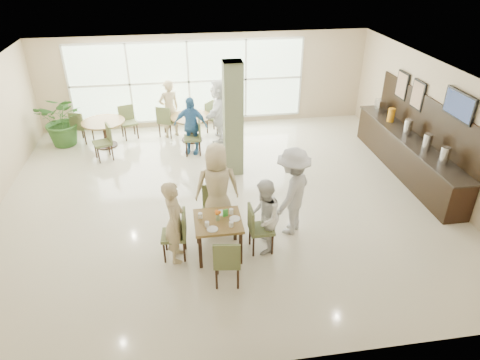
{
  "coord_description": "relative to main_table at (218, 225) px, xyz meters",
  "views": [
    {
      "loc": [
        -0.9,
        -8.34,
        5.21
      ],
      "look_at": [
        0.2,
        -1.2,
        1.1
      ],
      "focal_mm": 32.0,
      "sensor_mm": 36.0,
      "label": 1
    }
  ],
  "objects": [
    {
      "name": "ground",
      "position": [
        0.33,
        1.99,
        -0.64
      ],
      "size": [
        10.0,
        10.0,
        0.0
      ],
      "primitive_type": "plane",
      "color": "beige",
      "rests_on": "ground"
    },
    {
      "name": "room_shell",
      "position": [
        0.33,
        1.99,
        1.06
      ],
      "size": [
        10.0,
        10.0,
        10.0
      ],
      "color": "white",
      "rests_on": "ground"
    },
    {
      "name": "window_bank",
      "position": [
        -0.17,
        6.45,
        0.76
      ],
      "size": [
        7.0,
        0.04,
        7.0
      ],
      "color": "silver",
      "rests_on": "ground"
    },
    {
      "name": "column",
      "position": [
        0.73,
        3.19,
        0.76
      ],
      "size": [
        0.45,
        0.45,
        2.8
      ],
      "primitive_type": "cube",
      "color": "#67714E",
      "rests_on": "ground"
    },
    {
      "name": "main_table",
      "position": [
        0.0,
        0.0,
        0.0
      ],
      "size": [
        0.86,
        0.86,
        0.75
      ],
      "color": "brown",
      "rests_on": "ground"
    },
    {
      "name": "round_table_left",
      "position": [
        -2.65,
        5.26,
        -0.05
      ],
      "size": [
        1.18,
        1.18,
        0.75
      ],
      "color": "brown",
      "rests_on": "ground"
    },
    {
      "name": "round_table_right",
      "position": [
        -0.21,
        5.28,
        -0.06
      ],
      "size": [
        1.16,
        1.16,
        0.75
      ],
      "color": "brown",
      "rests_on": "ground"
    },
    {
      "name": "chairs_main_table",
      "position": [
        0.01,
        -0.01,
        -0.17
      ],
      "size": [
        2.09,
        2.02,
        0.95
      ],
      "color": "#576336",
      "rests_on": "ground"
    },
    {
      "name": "chairs_table_left",
      "position": [
        -2.65,
        5.26,
        -0.17
      ],
      "size": [
        1.9,
        1.92,
        0.95
      ],
      "color": "#576336",
      "rests_on": "ground"
    },
    {
      "name": "chairs_table_right",
      "position": [
        -0.2,
        5.27,
        -0.17
      ],
      "size": [
        2.06,
        1.93,
        0.95
      ],
      "color": "#576336",
      "rests_on": "ground"
    },
    {
      "name": "tabletop_clutter",
      "position": [
        0.03,
        -0.01,
        0.17
      ],
      "size": [
        0.76,
        0.69,
        0.21
      ],
      "color": "white",
      "rests_on": "main_table"
    },
    {
      "name": "buffet_counter",
      "position": [
        5.03,
        2.49,
        -0.09
      ],
      "size": [
        0.64,
        4.7,
        1.95
      ],
      "color": "black",
      "rests_on": "ground"
    },
    {
      "name": "wall_tv",
      "position": [
        5.26,
        1.39,
        1.51
      ],
      "size": [
        0.06,
        1.0,
        0.58
      ],
      "color": "black",
      "rests_on": "ground"
    },
    {
      "name": "framed_art_a",
      "position": [
        5.27,
        2.99,
        1.21
      ],
      "size": [
        0.05,
        0.55,
        0.7
      ],
      "color": "black",
      "rests_on": "ground"
    },
    {
      "name": "framed_art_b",
      "position": [
        5.27,
        3.79,
        1.21
      ],
      "size": [
        0.05,
        0.55,
        0.7
      ],
      "color": "black",
      "rests_on": "ground"
    },
    {
      "name": "potted_plant",
      "position": [
        -3.77,
        5.53,
        0.1
      ],
      "size": [
        1.62,
        1.62,
        1.5
      ],
      "primitive_type": "imported",
      "rotation": [
        0.0,
        0.0,
        -0.23
      ],
      "color": "#336327",
      "rests_on": "ground"
    },
    {
      "name": "teen_left",
      "position": [
        -0.77,
        -0.01,
        0.16
      ],
      "size": [
        0.44,
        0.62,
        1.61
      ],
      "primitive_type": "imported",
      "rotation": [
        0.0,
        0.0,
        1.47
      ],
      "color": "tan",
      "rests_on": "ground"
    },
    {
      "name": "teen_far",
      "position": [
        0.09,
        0.9,
        0.27
      ],
      "size": [
        0.9,
        0.49,
        1.83
      ],
      "primitive_type": "imported",
      "rotation": [
        0.0,
        0.0,
        3.15
      ],
      "color": "tan",
      "rests_on": "ground"
    },
    {
      "name": "teen_right",
      "position": [
        0.85,
        -0.01,
        0.1
      ],
      "size": [
        0.71,
        0.83,
        1.48
      ],
      "primitive_type": "imported",
      "rotation": [
        0.0,
        0.0,
        -1.8
      ],
      "color": "white",
      "rests_on": "ground"
    },
    {
      "name": "teen_standing",
      "position": [
        1.51,
        0.5,
        0.27
      ],
      "size": [
        1.27,
        1.34,
        1.83
      ],
      "primitive_type": "imported",
      "rotation": [
        0.0,
        0.0,
        -2.26
      ],
      "color": "#B6B7B9",
      "rests_on": "ground"
    },
    {
      "name": "adult_a",
      "position": [
        -0.26,
        4.46,
        0.15
      ],
      "size": [
        1.05,
        0.81,
        1.59
      ],
      "primitive_type": "imported",
      "rotation": [
        0.0,
        0.0,
        -0.34
      ],
      "color": "teal",
      "rests_on": "ground"
    },
    {
      "name": "adult_b",
      "position": [
        0.61,
        5.21,
        0.26
      ],
      "size": [
        1.12,
        1.8,
        1.8
      ],
      "primitive_type": "imported",
      "rotation": [
        0.0,
        0.0,
        -1.83
      ],
      "color": "white",
      "rests_on": "ground"
    },
    {
      "name": "adult_standing",
      "position": [
        -0.81,
        5.67,
        0.21
      ],
      "size": [
        0.74,
        0.62,
        1.71
      ],
      "primitive_type": "imported",
      "rotation": [
        0.0,
        0.0,
        3.54
      ],
      "color": "tan",
      "rests_on": "ground"
    }
  ]
}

